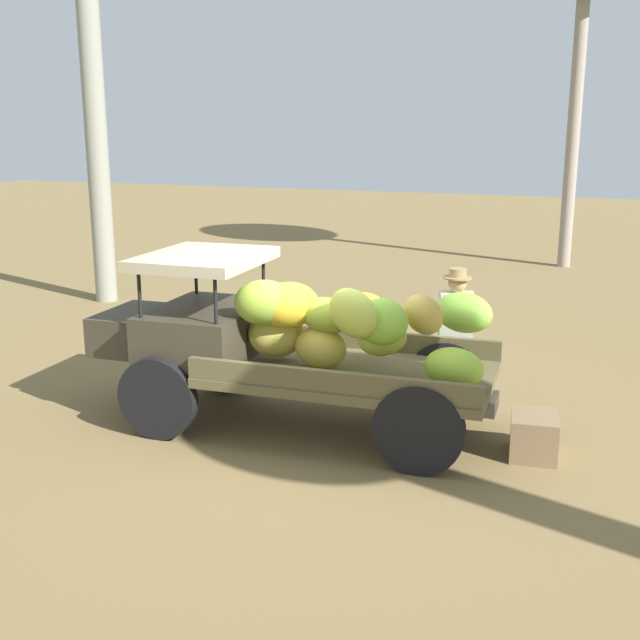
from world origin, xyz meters
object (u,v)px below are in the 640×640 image
wooden_crate (534,435)px  truck (283,340)px  loose_banana_bunch (360,353)px  farmer (456,327)px

wooden_crate → truck: bearing=2.8°
wooden_crate → loose_banana_bunch: size_ratio=1.05×
truck → farmer: 2.19m
truck → loose_banana_bunch: size_ratio=8.15×
wooden_crate → loose_banana_bunch: wooden_crate is taller
farmer → loose_banana_bunch: 1.96m
farmer → wooden_crate: (-1.10, 1.35, -0.71)m
truck → wooden_crate: size_ratio=7.75×
wooden_crate → loose_banana_bunch: bearing=-41.9°
loose_banana_bunch → farmer: bearing=146.9°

